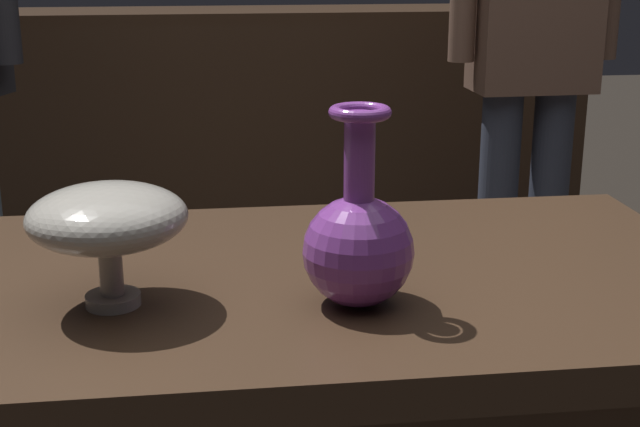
# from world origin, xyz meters

# --- Properties ---
(back_display_shelf) EXTENTS (2.60, 0.40, 0.99)m
(back_display_shelf) POSITION_xyz_m (0.00, 2.20, 0.49)
(back_display_shelf) COLOR #382619
(back_display_shelf) RESTS_ON ground_plane
(vase_centerpiece) EXTENTS (0.14, 0.14, 0.25)m
(vase_centerpiece) POSITION_xyz_m (0.08, -0.12, 0.88)
(vase_centerpiece) COLOR #7A388E
(vase_centerpiece) RESTS_ON display_plinth
(vase_tall_behind) EXTENTS (0.19, 0.19, 0.15)m
(vase_tall_behind) POSITION_xyz_m (-0.22, -0.08, 0.91)
(vase_tall_behind) COLOR gray
(vase_tall_behind) RESTS_ON display_plinth
(visitor_near_right) EXTENTS (0.47, 0.20, 1.70)m
(visitor_near_right) POSITION_xyz_m (0.78, 1.22, 1.00)
(visitor_near_right) COLOR #333847
(visitor_near_right) RESTS_ON ground_plane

